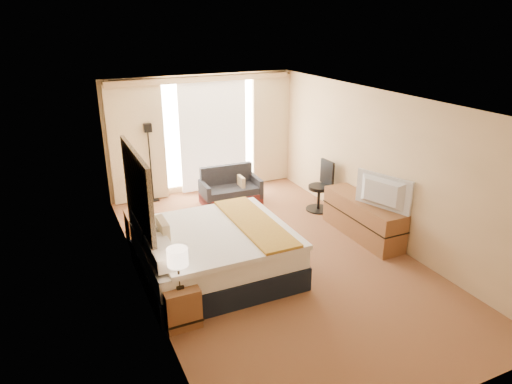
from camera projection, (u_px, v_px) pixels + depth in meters
name	position (u px, v px, depth m)	size (l,w,h in m)	color
floor	(272.00, 256.00, 7.63)	(4.20, 7.00, 0.02)	#591D19
ceiling	(274.00, 100.00, 6.69)	(4.20, 7.00, 0.02)	white
wall_back	(202.00, 134.00, 10.12)	(4.20, 0.02, 2.60)	#D8B383
wall_front	(444.00, 300.00, 4.20)	(4.20, 0.02, 2.60)	#D8B383
wall_left	(138.00, 205.00, 6.34)	(0.02, 7.00, 2.60)	#D8B383
wall_right	(380.00, 166.00, 7.98)	(0.02, 7.00, 2.60)	#D8B383
headboard	(138.00, 201.00, 6.53)	(0.06, 1.85, 1.50)	black
nightstand_left	(180.00, 303.00, 5.91)	(0.45, 0.52, 0.55)	brown
nightstand_right	(140.00, 227.00, 8.02)	(0.45, 0.52, 0.55)	brown
media_dresser	(363.00, 218.00, 8.22)	(0.50, 1.80, 0.70)	brown
window	(213.00, 133.00, 10.19)	(2.30, 0.02, 2.30)	white
curtains	(203.00, 131.00, 9.99)	(4.12, 0.19, 2.56)	#FAE3B0
bed	(215.00, 252.00, 6.93)	(2.21, 2.02, 1.08)	black
loveseat	(230.00, 191.00, 9.74)	(1.26, 0.71, 0.78)	#5A1C19
floor_lamp	(149.00, 147.00, 9.51)	(0.21, 0.21, 1.70)	black
desk_chair	(321.00, 188.00, 9.31)	(0.50, 0.50, 1.04)	black
lamp_left	(178.00, 258.00, 5.59)	(0.26, 0.26, 0.55)	black
lamp_right	(140.00, 192.00, 7.74)	(0.26, 0.26, 0.54)	black
tissue_box	(184.00, 275.00, 5.93)	(0.11, 0.11, 0.10)	#7FAAC5
telephone	(144.00, 211.00, 7.91)	(0.17, 0.13, 0.07)	black
television	(380.00, 193.00, 7.59)	(1.03, 0.13, 0.59)	black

